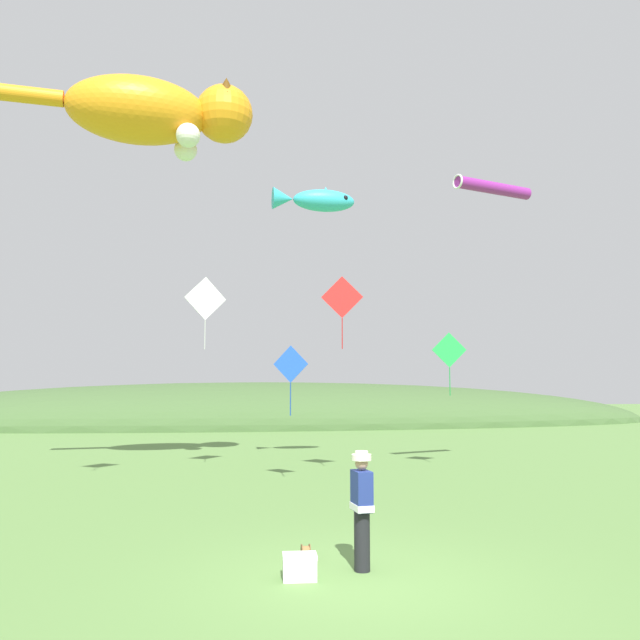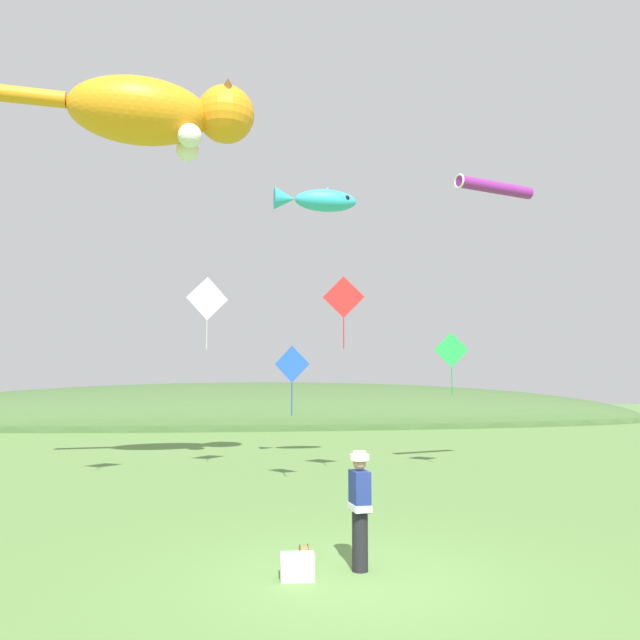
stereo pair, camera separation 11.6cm
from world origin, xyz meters
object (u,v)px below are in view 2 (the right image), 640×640
object	(u,v)px
kite_diamond_blue	(292,365)
kite_spool	(304,552)
kite_diamond_red	(344,298)
kite_tube_streamer	(494,187)
kite_giant_cat	(159,114)
kite_diamond_white	(207,299)
kite_fish_windsock	(317,200)
festival_attendant	(360,506)
picnic_cooler	(297,567)
kite_diamond_green	(451,350)

from	to	relation	value
kite_diamond_blue	kite_spool	bearing A→B (deg)	-93.10
kite_spool	kite_diamond_red	size ratio (longest dim) A/B	0.12
kite_diamond_red	kite_tube_streamer	bearing A→B (deg)	-7.05
kite_giant_cat	kite_diamond_white	xyz separation A→B (m)	(1.53, 0.53, -5.62)
kite_fish_windsock	kite_diamond_blue	distance (m)	5.94
festival_attendant	kite_diamond_red	xyz separation A→B (m)	(1.16, 8.32, 4.30)
kite_diamond_red	kite_diamond_white	size ratio (longest dim) A/B	0.95
kite_spool	kite_diamond_white	bearing A→B (deg)	102.72
kite_tube_streamer	picnic_cooler	bearing A→B (deg)	-129.37
kite_diamond_red	kite_giant_cat	bearing A→B (deg)	169.61
festival_attendant	kite_fish_windsock	size ratio (longest dim) A/B	0.65
kite_giant_cat	kite_diamond_red	world-z (taller)	kite_giant_cat
kite_tube_streamer	kite_diamond_blue	xyz separation A→B (m)	(-6.02, -0.00, -5.30)
kite_diamond_white	kite_diamond_blue	bearing A→B (deg)	-40.59
kite_giant_cat	picnic_cooler	bearing A→B (deg)	-70.49
kite_tube_streamer	kite_diamond_red	bearing A→B (deg)	172.95
festival_attendant	kite_diamond_white	xyz separation A→B (m)	(-2.85, 9.87, 4.39)
kite_diamond_red	kite_diamond_green	bearing A→B (deg)	22.21
kite_giant_cat	kite_fish_windsock	size ratio (longest dim) A/B	2.86
picnic_cooler	kite_fish_windsock	distance (m)	13.46
kite_spool	picnic_cooler	size ratio (longest dim) A/B	0.49
kite_fish_windsock	kite_diamond_red	world-z (taller)	kite_fish_windsock
picnic_cooler	kite_diamond_green	bearing A→B (deg)	59.78
kite_diamond_blue	kite_diamond_white	xyz separation A→B (m)	(-2.45, 2.10, 2.07)
picnic_cooler	kite_diamond_red	size ratio (longest dim) A/B	0.24
kite_spool	kite_diamond_green	xyz separation A→B (m)	(5.71, 9.17, 3.68)
kite_fish_windsock	festival_attendant	bearing A→B (deg)	-93.28
picnic_cooler	kite_tube_streamer	size ratio (longest dim) A/B	0.19
picnic_cooler	kite_fish_windsock	size ratio (longest dim) A/B	0.19
picnic_cooler	kite_diamond_white	world-z (taller)	kite_diamond_white
kite_giant_cat	kite_diamond_white	size ratio (longest dim) A/B	3.47
festival_attendant	kite_diamond_blue	bearing A→B (deg)	92.89
kite_spool	kite_diamond_green	world-z (taller)	kite_diamond_green
kite_diamond_red	festival_attendant	bearing A→B (deg)	-97.93
kite_giant_cat	kite_diamond_green	distance (m)	11.76
kite_giant_cat	kite_diamond_white	distance (m)	5.85
kite_tube_streamer	kite_diamond_red	world-z (taller)	kite_tube_streamer
kite_tube_streamer	kite_diamond_green	size ratio (longest dim) A/B	1.33
kite_diamond_green	kite_diamond_blue	bearing A→B (deg)	-158.53
festival_attendant	kite_diamond_green	distance (m)	11.39
kite_giant_cat	kite_tube_streamer	xyz separation A→B (m)	(10.01, -1.57, -2.40)
kite_giant_cat	kite_fish_windsock	xyz separation A→B (m)	(4.96, 0.73, -2.31)
kite_diamond_white	kite_diamond_red	bearing A→B (deg)	-21.15
festival_attendant	kite_giant_cat	xyz separation A→B (m)	(-4.38, 9.33, 10.01)
kite_spool	kite_diamond_white	world-z (taller)	kite_diamond_white
kite_spool	kite_diamond_white	size ratio (longest dim) A/B	0.11
kite_diamond_red	kite_diamond_green	xyz separation A→B (m)	(3.77, 1.54, -1.45)
festival_attendant	kite_diamond_red	world-z (taller)	kite_diamond_red
kite_tube_streamer	kite_diamond_red	distance (m)	5.59
kite_diamond_green	kite_diamond_white	xyz separation A→B (m)	(-7.78, 0.01, 1.54)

